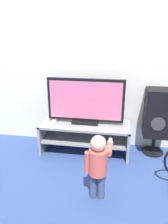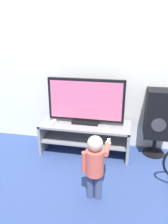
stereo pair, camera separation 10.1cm
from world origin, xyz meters
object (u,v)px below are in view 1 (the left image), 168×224
at_px(remote_primary, 107,129).
at_px(speaker_tower, 157,114).
at_px(television, 86,102).
at_px(child, 98,162).
at_px(game_console, 52,123).

relative_size(remote_primary, speaker_tower, 0.14).
xyz_separation_m(television, child, (0.29, -0.95, -0.33)).
height_order(child, speaker_tower, speaker_tower).
bearing_deg(game_console, child, -47.52).
height_order(game_console, speaker_tower, speaker_tower).
bearing_deg(television, remote_primary, -28.53).
distance_m(remote_primary, speaker_tower, 0.74).
relative_size(game_console, speaker_tower, 0.19).
bearing_deg(remote_primary, television, 151.47).
distance_m(game_console, speaker_tower, 1.47).
xyz_separation_m(child, speaker_tower, (0.71, 1.06, 0.17)).
xyz_separation_m(remote_primary, child, (-0.04, -0.78, -0.03)).
bearing_deg(child, game_console, 132.48).
height_order(television, remote_primary, television).
relative_size(television, speaker_tower, 1.12).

